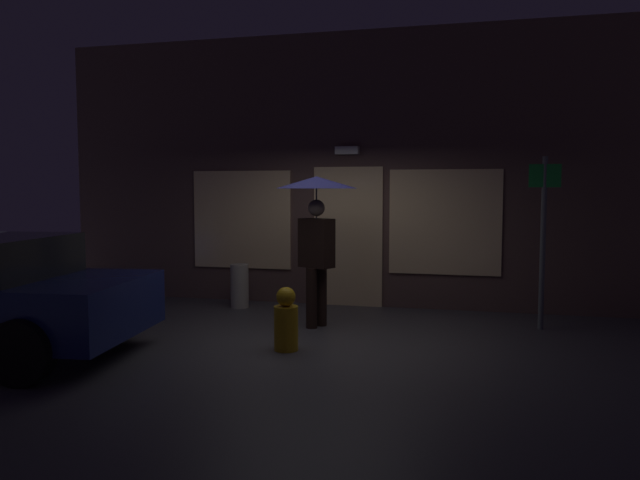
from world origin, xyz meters
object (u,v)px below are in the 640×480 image
person_with_umbrella (316,211)px  sidewalk_bollard (240,286)px  fire_hydrant (286,321)px  street_sign_post (543,232)px

person_with_umbrella → sidewalk_bollard: bearing=172.2°
person_with_umbrella → sidewalk_bollard: size_ratio=2.96×
sidewalk_bollard → fire_hydrant: 2.73m
person_with_umbrella → fire_hydrant: 1.76m
street_sign_post → sidewalk_bollard: (-4.42, 0.45, -0.95)m
person_with_umbrella → street_sign_post: street_sign_post is taller
sidewalk_bollard → fire_hydrant: fire_hydrant is taller
sidewalk_bollard → person_with_umbrella: bearing=-34.2°
person_with_umbrella → fire_hydrant: (-0.03, -1.27, -1.22)m
person_with_umbrella → sidewalk_bollard: 2.19m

